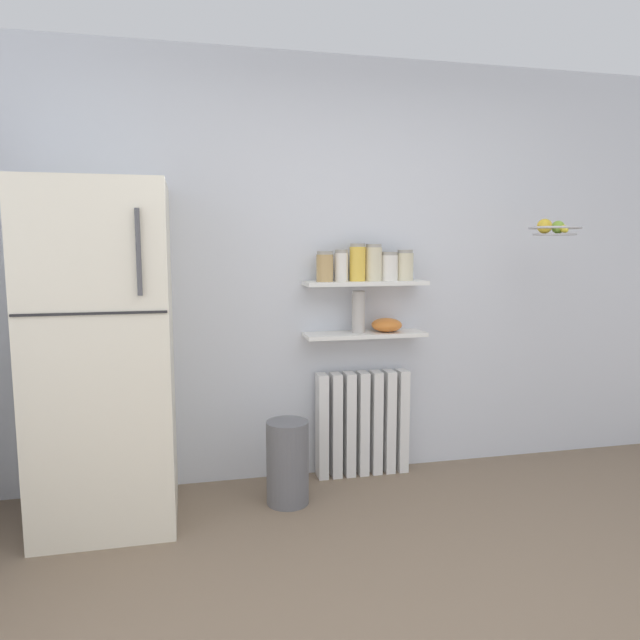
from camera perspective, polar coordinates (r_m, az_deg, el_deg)
ground_plane at (r=2.69m, az=11.04°, el=-25.80°), size 7.04×7.04×0.00m
back_wall at (r=3.73m, az=1.81°, el=4.78°), size 7.04×0.10×2.60m
refrigerator at (r=3.27m, az=-20.30°, el=-3.24°), size 0.70×0.75×1.78m
radiator at (r=3.81m, az=4.16°, el=-9.99°), size 0.59×0.12×0.67m
wall_shelf_lower at (r=3.65m, az=4.39°, el=-1.41°), size 0.76×0.22×0.02m
wall_shelf_upper at (r=3.61m, az=4.44°, el=3.61°), size 0.76×0.22×0.02m
storage_jar_0 at (r=3.54m, az=0.47°, el=5.22°), size 0.10×0.10×0.18m
storage_jar_1 at (r=3.56m, az=2.08°, el=5.30°), size 0.08×0.08×0.19m
storage_jar_2 at (r=3.59m, az=3.67°, el=5.60°), size 0.10×0.10×0.23m
storage_jar_3 at (r=3.62m, az=5.24°, el=5.57°), size 0.10×0.10×0.23m
storage_jar_4 at (r=3.66m, az=6.77°, el=5.19°), size 0.11×0.11×0.18m
storage_jar_5 at (r=3.69m, az=8.27°, el=5.28°), size 0.10×0.10×0.19m
vase at (r=3.62m, az=3.76°, el=0.79°), size 0.08×0.08×0.26m
shelf_bowl at (r=3.68m, az=6.51°, el=-0.48°), size 0.19×0.19×0.09m
trash_bin at (r=3.42m, az=-3.18°, el=-13.68°), size 0.24×0.24×0.48m
hanging_fruit_basket at (r=3.76m, az=21.83°, el=8.26°), size 0.30×0.30×0.10m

